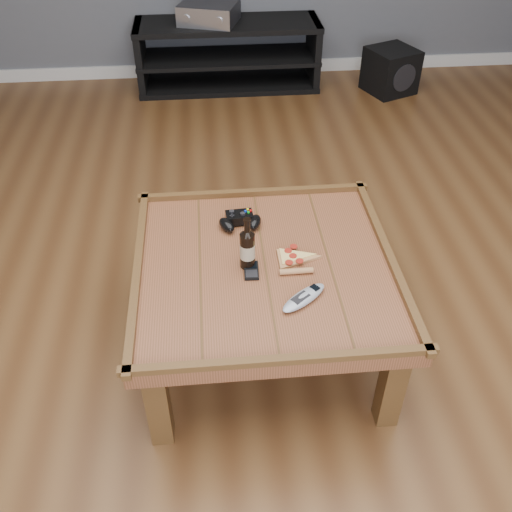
{
  "coord_description": "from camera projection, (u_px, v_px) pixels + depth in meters",
  "views": [
    {
      "loc": [
        -0.19,
        -1.66,
        1.88
      ],
      "look_at": [
        -0.04,
        -0.03,
        0.52
      ],
      "focal_mm": 40.0,
      "sensor_mm": 36.0,
      "label": 1
    }
  ],
  "objects": [
    {
      "name": "smartphone",
      "position": [
        251.0,
        270.0,
        2.16
      ],
      "size": [
        0.06,
        0.1,
        0.01
      ],
      "rotation": [
        0.0,
        0.0,
        -0.05
      ],
      "color": "black",
      "rests_on": "coffee_table"
    },
    {
      "name": "media_console",
      "position": [
        228.0,
        56.0,
        4.43
      ],
      "size": [
        1.4,
        0.45,
        0.5
      ],
      "color": "black",
      "rests_on": "ground"
    },
    {
      "name": "game_console",
      "position": [
        389.0,
        76.0,
        4.45
      ],
      "size": [
        0.16,
        0.22,
        0.25
      ],
      "rotation": [
        0.0,
        0.0,
        0.28
      ],
      "color": "slate",
      "rests_on": "ground"
    },
    {
      "name": "beer_bottle",
      "position": [
        247.0,
        248.0,
        2.13
      ],
      "size": [
        0.06,
        0.06,
        0.22
      ],
      "color": "black",
      "rests_on": "coffee_table"
    },
    {
      "name": "ground",
      "position": [
        264.0,
        343.0,
        2.48
      ],
      "size": [
        6.0,
        6.0,
        0.0
      ],
      "primitive_type": "plane",
      "color": "#4C2D15",
      "rests_on": "ground"
    },
    {
      "name": "subwoofer",
      "position": [
        391.0,
        71.0,
        4.41
      ],
      "size": [
        0.43,
        0.43,
        0.33
      ],
      "rotation": [
        0.0,
        0.0,
        0.4
      ],
      "color": "black",
      "rests_on": "ground"
    },
    {
      "name": "av_receiver",
      "position": [
        209.0,
        13.0,
        4.21
      ],
      "size": [
        0.49,
        0.44,
        0.14
      ],
      "rotation": [
        0.0,
        0.0,
        -0.31
      ],
      "color": "black",
      "rests_on": "media_console"
    },
    {
      "name": "baseboard",
      "position": [
        227.0,
        68.0,
        4.74
      ],
      "size": [
        5.0,
        0.02,
        0.1
      ],
      "primitive_type": "cube",
      "color": "silver",
      "rests_on": "ground"
    },
    {
      "name": "pizza_slice",
      "position": [
        293.0,
        260.0,
        2.2
      ],
      "size": [
        0.14,
        0.23,
        0.02
      ],
      "rotation": [
        0.0,
        0.0,
        0.01
      ],
      "color": "#B2834D",
      "rests_on": "coffee_table"
    },
    {
      "name": "coffee_table",
      "position": [
        265.0,
        276.0,
        2.23
      ],
      "size": [
        1.03,
        1.03,
        0.48
      ],
      "color": "brown",
      "rests_on": "ground"
    },
    {
      "name": "game_controller",
      "position": [
        240.0,
        221.0,
        2.37
      ],
      "size": [
        0.2,
        0.14,
        0.05
      ],
      "rotation": [
        0.0,
        0.0,
        0.07
      ],
      "color": "black",
      "rests_on": "coffee_table"
    },
    {
      "name": "remote_control",
      "position": [
        304.0,
        298.0,
        2.03
      ],
      "size": [
        0.2,
        0.18,
        0.03
      ],
      "rotation": [
        0.0,
        0.0,
        -0.91
      ],
      "color": "#979EA4",
      "rests_on": "coffee_table"
    }
  ]
}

